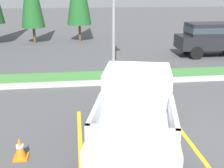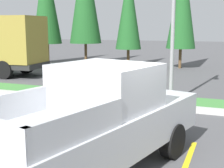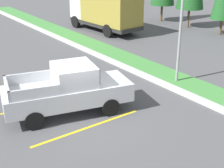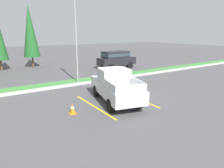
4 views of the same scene
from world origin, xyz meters
name	(u,v)px [view 4 (image 4 of 4)]	position (x,y,z in m)	size (l,w,h in m)	color
ground_plane	(120,99)	(0.00, 0.00, 0.00)	(120.00, 120.00, 0.00)	#4C4C4F
parking_line_near	(94,106)	(-2.18, -0.35, 0.00)	(0.12, 4.80, 0.01)	yellow
parking_line_far	(134,98)	(0.92, -0.35, 0.00)	(0.12, 4.80, 0.01)	yellow
curb_strip	(87,83)	(0.00, 5.00, 0.07)	(56.00, 0.40, 0.15)	#B2B2AD
grass_median	(81,81)	(0.00, 6.10, 0.03)	(56.00, 1.80, 0.06)	#42843D
pickup_truck_main	(115,86)	(-0.61, -0.30, 1.04)	(3.12, 5.53, 2.10)	black
suv_distant	(116,58)	(6.50, 9.93, 1.24)	(4.63, 2.02, 2.10)	black
street_light	(77,33)	(-0.41, 5.75, 4.25)	(0.24, 1.49, 7.39)	gray
cypress_tree_right_inner	(30,31)	(-1.81, 16.45, 4.45)	(1.97, 1.97, 7.56)	brown
traffic_cone	(72,109)	(-3.70, -0.71, 0.29)	(0.36, 0.36, 0.60)	orange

